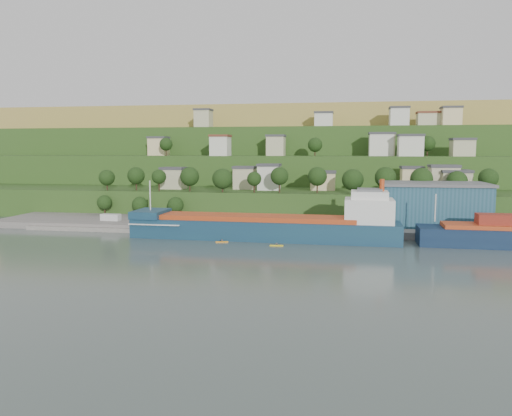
% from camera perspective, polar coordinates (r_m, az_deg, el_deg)
% --- Properties ---
extents(ground, '(500.00, 500.00, 0.00)m').
position_cam_1_polar(ground, '(128.45, 0.38, -4.34)').
color(ground, '#414F49').
rests_on(ground, ground).
extents(quay, '(220.00, 26.00, 4.00)m').
position_cam_1_polar(quay, '(154.36, 9.44, -2.57)').
color(quay, slate).
rests_on(quay, ground).
extents(pebble_beach, '(40.00, 18.00, 2.40)m').
position_cam_1_polar(pebble_beach, '(166.56, -17.35, -2.11)').
color(pebble_beach, slate).
rests_on(pebble_beach, ground).
extents(hillside, '(360.00, 211.38, 96.00)m').
position_cam_1_polar(hillside, '(294.86, 5.75, 1.87)').
color(hillside, '#284719').
rests_on(hillside, ground).
extents(cargo_ship_near, '(74.08, 13.15, 18.99)m').
position_cam_1_polar(cargo_ship_near, '(137.52, 1.83, -2.33)').
color(cargo_ship_near, '#14304E').
rests_on(cargo_ship_near, ground).
extents(warehouse, '(31.03, 19.05, 12.80)m').
position_cam_1_polar(warehouse, '(158.59, 19.59, 0.46)').
color(warehouse, '#1E495A').
rests_on(warehouse, quay).
extents(caravan, '(6.33, 2.94, 2.89)m').
position_cam_1_polar(caravan, '(166.50, -16.26, -1.15)').
color(caravan, silver).
rests_on(caravan, pebble_beach).
extents(dinghy, '(4.04, 1.94, 0.78)m').
position_cam_1_polar(dinghy, '(160.39, -15.63, -1.80)').
color(dinghy, silver).
rests_on(dinghy, pebble_beach).
extents(kayak_orange, '(3.39, 1.40, 0.84)m').
position_cam_1_polar(kayak_orange, '(133.52, -3.92, -3.82)').
color(kayak_orange, orange).
rests_on(kayak_orange, ground).
extents(kayak_yellow, '(3.52, 0.88, 0.87)m').
position_cam_1_polar(kayak_yellow, '(128.27, 2.36, -4.24)').
color(kayak_yellow, yellow).
rests_on(kayak_yellow, ground).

